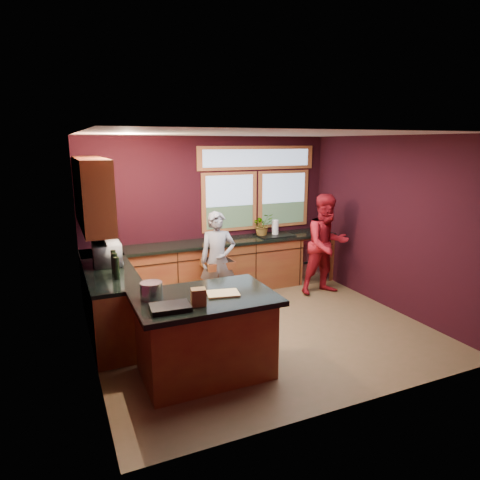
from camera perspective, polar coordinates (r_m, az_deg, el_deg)
floor at (r=6.22m, az=2.78°, el=-11.74°), size 4.50×4.50×0.00m
room_shell at (r=5.77m, az=-3.80°, el=4.96°), size 4.52×4.02×2.71m
back_counter at (r=7.59m, az=-1.57°, el=-3.39°), size 4.50×0.64×0.93m
left_counter at (r=6.30m, az=-17.04°, el=-7.42°), size 0.64×2.30×0.93m
island at (r=4.95m, az=-4.66°, el=-12.46°), size 1.55×1.05×0.95m
person_grey at (r=6.76m, az=-2.99°, el=-2.72°), size 0.63×0.48×1.55m
person_red at (r=7.51m, az=11.46°, el=-0.60°), size 0.86×0.68×1.75m
microwave at (r=6.23m, az=-17.27°, el=-1.71°), size 0.40×0.57×0.31m
potted_plant at (r=7.76m, az=3.01°, el=2.07°), size 0.37×0.32×0.41m
paper_towel at (r=7.84m, az=4.71°, el=1.65°), size 0.12×0.12×0.28m
cutting_board at (r=4.78m, az=-2.29°, el=-7.14°), size 0.39×0.31×0.02m
stock_pot at (r=4.74m, az=-11.73°, el=-6.59°), size 0.24×0.24×0.18m
paper_bag at (r=4.47m, az=-5.56°, el=-7.58°), size 0.17×0.14×0.18m
black_tray at (r=4.41m, az=-9.28°, el=-8.86°), size 0.42×0.31×0.05m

